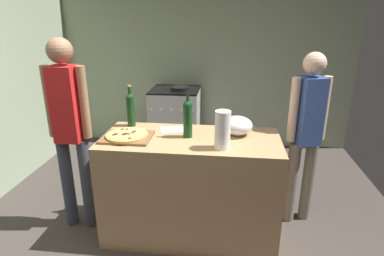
% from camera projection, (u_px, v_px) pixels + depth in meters
% --- Properties ---
extents(ground_plane, '(4.46, 3.57, 0.02)m').
position_uv_depth(ground_plane, '(181.00, 191.00, 3.65)').
color(ground_plane, '#3F3833').
extents(kitchen_wall_rear, '(4.46, 0.10, 2.60)m').
position_uv_depth(kitchen_wall_rear, '(196.00, 57.00, 4.65)').
color(kitchen_wall_rear, '#99A889').
rests_on(kitchen_wall_rear, ground_plane).
extents(counter, '(1.48, 0.68, 0.92)m').
position_uv_depth(counter, '(191.00, 187.00, 2.80)').
color(counter, tan).
rests_on(counter, ground_plane).
extents(cutting_board, '(0.40, 0.32, 0.02)m').
position_uv_depth(cutting_board, '(127.00, 137.00, 2.63)').
color(cutting_board, brown).
rests_on(cutting_board, counter).
extents(pizza, '(0.34, 0.34, 0.03)m').
position_uv_depth(pizza, '(127.00, 135.00, 2.62)').
color(pizza, tan).
rests_on(pizza, cutting_board).
extents(mixing_bowl, '(0.26, 0.26, 0.16)m').
position_uv_depth(mixing_bowl, '(237.00, 125.00, 2.70)').
color(mixing_bowl, '#B2B2B7').
rests_on(mixing_bowl, counter).
extents(paper_towel_roll, '(0.12, 0.12, 0.30)m').
position_uv_depth(paper_towel_roll, '(223.00, 130.00, 2.39)').
color(paper_towel_roll, white).
rests_on(paper_towel_roll, counter).
extents(wine_bottle_dark, '(0.07, 0.07, 0.37)m').
position_uv_depth(wine_bottle_dark, '(131.00, 108.00, 2.88)').
color(wine_bottle_dark, '#143819').
rests_on(wine_bottle_dark, counter).
extents(wine_bottle_amber, '(0.08, 0.08, 0.38)m').
position_uv_depth(wine_bottle_amber, '(188.00, 117.00, 2.61)').
color(wine_bottle_amber, '#143819').
rests_on(wine_bottle_amber, counter).
extents(recipe_sheet, '(0.24, 0.20, 0.00)m').
position_uv_depth(recipe_sheet, '(173.00, 129.00, 2.84)').
color(recipe_sheet, white).
rests_on(recipe_sheet, counter).
extents(stove, '(0.67, 0.63, 0.95)m').
position_uv_depth(stove, '(176.00, 120.00, 4.58)').
color(stove, '#B7B7BC').
rests_on(stove, ground_plane).
extents(person_in_stripes, '(0.38, 0.21, 1.72)m').
position_uv_depth(person_in_stripes, '(70.00, 124.00, 2.74)').
color(person_in_stripes, '#383D4C').
rests_on(person_in_stripes, ground_plane).
extents(person_in_red, '(0.35, 0.25, 1.60)m').
position_uv_depth(person_in_red, '(306.00, 131.00, 2.85)').
color(person_in_red, slate).
rests_on(person_in_red, ground_plane).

